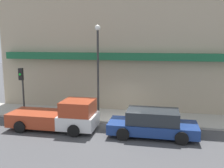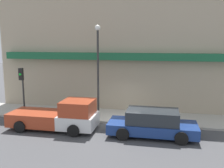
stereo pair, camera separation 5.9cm
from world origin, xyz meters
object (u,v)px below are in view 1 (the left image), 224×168
(fire_hydrant, at_px, (130,116))
(street_lamp, at_px, (98,61))
(traffic_light, at_px, (22,83))
(pickup_truck, at_px, (59,116))
(parked_car, at_px, (152,123))

(fire_hydrant, relative_size, street_lamp, 0.11)
(fire_hydrant, bearing_deg, traffic_light, 179.76)
(pickup_truck, height_order, street_lamp, street_lamp)
(pickup_truck, distance_m, fire_hydrant, 4.40)
(street_lamp, bearing_deg, pickup_truck, -122.31)
(pickup_truck, distance_m, street_lamp, 4.40)
(parked_car, xyz_separation_m, street_lamp, (-3.71, 2.66, 3.14))
(parked_car, relative_size, traffic_light, 1.49)
(parked_car, height_order, fire_hydrant, parked_car)
(parked_car, xyz_separation_m, traffic_light, (-8.85, 1.97, 1.64))
(parked_car, bearing_deg, pickup_truck, -178.97)
(parked_car, relative_size, street_lamp, 0.79)
(fire_hydrant, bearing_deg, parked_car, -53.14)
(fire_hydrant, xyz_separation_m, traffic_light, (-7.39, 0.03, 1.88))
(pickup_truck, bearing_deg, street_lamp, 58.20)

